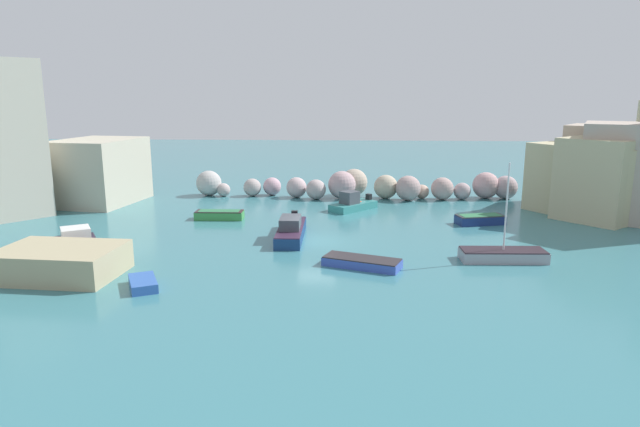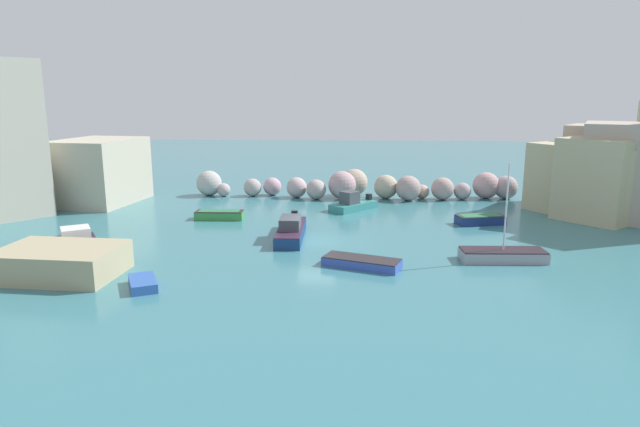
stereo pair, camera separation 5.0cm
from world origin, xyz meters
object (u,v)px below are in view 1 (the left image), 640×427
stone_dock (60,262)px  moored_boat_5 (219,215)px  moored_boat_3 (143,283)px  moored_boat_4 (480,219)px  moored_boat_1 (352,204)px  moored_boat_6 (77,248)px  channel_buoy (359,205)px  moored_boat_7 (362,262)px  moored_boat_0 (291,230)px  moored_boat_2 (503,255)px

stone_dock → moored_boat_5: size_ratio=1.65×
moored_boat_3 → moored_boat_4: (20.05, 15.01, 0.13)m
moored_boat_1 → moored_boat_6: bearing=-5.8°
moored_boat_4 → moored_boat_3: bearing=-157.3°
channel_buoy → moored_boat_7: (-0.09, -16.15, -0.06)m
moored_boat_7 → moored_boat_0: bearing=-32.1°
channel_buoy → moored_boat_5: (-10.91, -4.67, 0.02)m
stone_dock → moored_boat_7: (16.08, 2.49, -0.52)m
moored_boat_5 → moored_boat_7: bearing=132.1°
channel_buoy → moored_boat_1: moored_boat_1 is taller
stone_dock → channel_buoy: bearing=49.1°
moored_boat_2 → moored_boat_4: bearing=-97.2°
channel_buoy → moored_boat_2: moored_boat_2 is taller
moored_boat_5 → moored_boat_4: bearing=177.2°
stone_dock → moored_boat_3: (5.04, -1.58, -0.55)m
moored_boat_5 → moored_boat_3: bearing=88.0°
channel_buoy → moored_boat_2: size_ratio=0.12×
moored_boat_3 → moored_boat_6: (-5.76, 4.88, 0.40)m
stone_dock → moored_boat_7: bearing=8.8°
moored_boat_1 → moored_boat_4: 10.56m
moored_boat_2 → moored_boat_4: size_ratio=1.52×
moored_boat_1 → moored_boat_3: 22.25m
moored_boat_2 → moored_boat_0: bearing=-21.4°
moored_boat_3 → moored_boat_5: 15.55m
channel_buoy → moored_boat_0: size_ratio=0.10×
moored_boat_6 → moored_boat_7: 16.82m
stone_dock → moored_boat_0: stone_dock is taller
channel_buoy → moored_boat_6: moored_boat_6 is taller
moored_boat_2 → moored_boat_6: (-25.03, -0.82, 0.27)m
stone_dock → moored_boat_4: size_ratio=1.62×
stone_dock → moored_boat_3: bearing=-17.4°
moored_boat_6 → moored_boat_1: bearing=-78.9°
moored_boat_3 → moored_boat_6: 7.56m
moored_boat_2 → moored_boat_6: 25.05m
moored_boat_1 → channel_buoy: bearing=178.5°
moored_boat_7 → channel_buoy: bearing=-69.9°
moored_boat_4 → moored_boat_6: 27.73m
channel_buoy → moored_boat_4: 10.33m
moored_boat_0 → moored_boat_1: 10.32m
moored_boat_3 → moored_boat_5: (0.22, 15.55, 0.12)m
channel_buoy → moored_boat_3: size_ratio=0.25×
stone_dock → moored_boat_1: (15.57, 18.01, -0.27)m
channel_buoy → moored_boat_5: moored_boat_5 is taller
moored_boat_3 → moored_boat_2: bearing=-99.4°
moored_boat_0 → moored_boat_3: 11.99m
stone_dock → moored_boat_6: size_ratio=1.24×
moored_boat_5 → moored_boat_2: bearing=151.4°
moored_boat_2 → moored_boat_6: moored_boat_2 is taller
moored_boat_0 → moored_boat_1: (4.16, 9.45, -0.04)m
moored_boat_5 → moored_boat_6: bearing=59.5°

